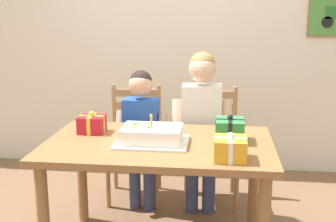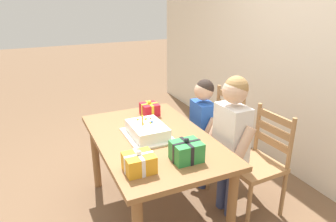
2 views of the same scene
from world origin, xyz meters
TOP-DOWN VIEW (x-y plane):
  - back_wall at (0.01, 1.63)m, footprint 6.40×0.11m
  - dining_table at (0.00, 0.00)m, footprint 1.39×0.87m
  - birthday_cake at (-0.04, -0.03)m, footprint 0.44×0.34m
  - gift_box_red_large at (0.43, -0.27)m, footprint 0.18×0.20m
  - gift_box_beside_cake at (-0.47, 0.16)m, footprint 0.17×0.16m
  - gift_box_corner_small at (0.43, 0.08)m, footprint 0.18×0.21m
  - chair_left at (-0.32, 0.83)m, footprint 0.45×0.45m
  - chair_right at (0.31, 0.83)m, footprint 0.44×0.44m
  - child_older at (0.24, 0.59)m, footprint 0.45×0.26m
  - child_younger at (-0.22, 0.59)m, footprint 0.41×0.24m

SIDE VIEW (x-z plane):
  - chair_left at x=-0.32m, z-range 0.01..0.93m
  - chair_right at x=0.31m, z-range 0.01..0.93m
  - dining_table at x=0.00m, z-range 0.27..1.01m
  - child_younger at x=-0.22m, z-range 0.12..1.22m
  - child_older at x=0.24m, z-range 0.13..1.37m
  - birthday_cake at x=-0.04m, z-range 0.69..0.88m
  - gift_box_beside_cake at x=-0.47m, z-range 0.72..0.87m
  - gift_box_red_large at x=0.43m, z-range 0.72..0.88m
  - gift_box_corner_small at x=0.43m, z-range 0.72..0.89m
  - back_wall at x=0.01m, z-range 0.00..2.60m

